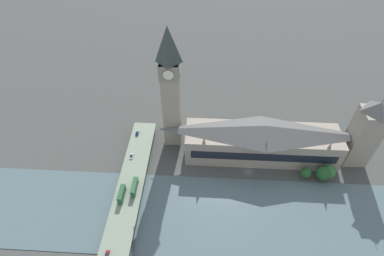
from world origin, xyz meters
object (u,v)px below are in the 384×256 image
(clock_tower, at_px, (171,89))
(car_northbound_tail, at_px, (107,255))
(victoria_tower, at_px, (364,133))
(double_decker_bus_mid, at_px, (121,194))
(parliament_hall, at_px, (262,141))
(road_bridge, at_px, (125,207))
(car_northbound_lead, at_px, (137,133))
(double_decker_bus_lead, at_px, (134,187))
(car_southbound_lead, at_px, (131,156))

(clock_tower, relative_size, car_northbound_tail, 17.21)
(victoria_tower, xyz_separation_m, double_decker_bus_mid, (-39.63, 139.31, -15.54))
(parliament_hall, xyz_separation_m, road_bridge, (-45.28, 77.82, -9.04))
(parliament_hall, xyz_separation_m, car_northbound_lead, (9.20, 81.39, -7.32))
(parliament_hall, distance_m, clock_tower, 65.35)
(car_northbound_tail, bearing_deg, double_decker_bus_lead, -9.07)
(parliament_hall, distance_m, car_northbound_tail, 108.74)
(car_northbound_lead, height_order, car_southbound_lead, car_northbound_lead)
(car_northbound_lead, bearing_deg, victoria_tower, -93.74)
(victoria_tower, relative_size, double_decker_bus_lead, 4.51)
(victoria_tower, bearing_deg, clock_tower, 84.87)
(clock_tower, bearing_deg, car_southbound_lead, 131.03)
(double_decker_bus_mid, height_order, car_northbound_lead, double_decker_bus_mid)
(clock_tower, relative_size, car_northbound_lead, 21.39)
(road_bridge, height_order, double_decker_bus_lead, double_decker_bus_lead)
(double_decker_bus_mid, xyz_separation_m, car_northbound_tail, (-33.03, -0.06, -2.13))
(car_northbound_lead, distance_m, car_southbound_lead, 19.92)
(double_decker_bus_lead, distance_m, double_decker_bus_mid, 8.02)
(road_bridge, xyz_separation_m, car_southbound_lead, (34.57, 3.39, 1.64))
(car_northbound_tail, bearing_deg, car_northbound_lead, 0.55)
(parliament_hall, xyz_separation_m, double_decker_bus_lead, (-34.42, 74.51, -5.45))
(car_southbound_lead, bearing_deg, double_decker_bus_lead, -164.23)
(double_decker_bus_lead, bearing_deg, parliament_hall, -65.21)
(victoria_tower, bearing_deg, road_bridge, 108.38)
(parliament_hall, bearing_deg, clock_tower, 79.62)
(victoria_tower, distance_m, double_decker_bus_lead, 138.44)
(clock_tower, bearing_deg, car_northbound_tail, 164.07)
(car_northbound_lead, xyz_separation_m, car_southbound_lead, (-19.92, -0.18, -0.08))
(double_decker_bus_lead, bearing_deg, car_northbound_lead, 8.96)
(clock_tower, xyz_separation_m, victoria_tower, (-10.37, -115.55, -20.13))
(parliament_hall, relative_size, car_northbound_tail, 19.93)
(road_bridge, xyz_separation_m, car_northbound_lead, (54.48, 3.58, 1.72))
(clock_tower, xyz_separation_m, double_decker_bus_lead, (-44.85, 17.60, -35.83))
(parliament_hall, height_order, victoria_tower, victoria_tower)
(road_bridge, xyz_separation_m, double_decker_bus_mid, (5.71, 2.85, 3.75))
(road_bridge, relative_size, car_southbound_lead, 33.17)
(car_northbound_tail, height_order, car_southbound_lead, car_southbound_lead)
(clock_tower, relative_size, double_decker_bus_lead, 7.35)
(parliament_hall, distance_m, double_decker_bus_mid, 90.00)
(road_bridge, distance_m, car_northbound_lead, 54.63)
(car_northbound_lead, distance_m, car_northbound_tail, 81.81)
(car_northbound_lead, bearing_deg, double_decker_bus_lead, -171.04)
(clock_tower, bearing_deg, double_decker_bus_mid, 154.59)
(car_northbound_lead, bearing_deg, parliament_hall, -96.45)
(parliament_hall, bearing_deg, double_decker_bus_mid, 116.13)
(car_northbound_lead, bearing_deg, car_northbound_tail, -179.45)
(clock_tower, xyz_separation_m, road_bridge, (-55.71, 20.91, -39.42))
(double_decker_bus_lead, xyz_separation_m, car_northbound_lead, (43.62, 6.88, -1.87))
(clock_tower, distance_m, car_southbound_lead, 49.65)
(clock_tower, height_order, road_bridge, clock_tower)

